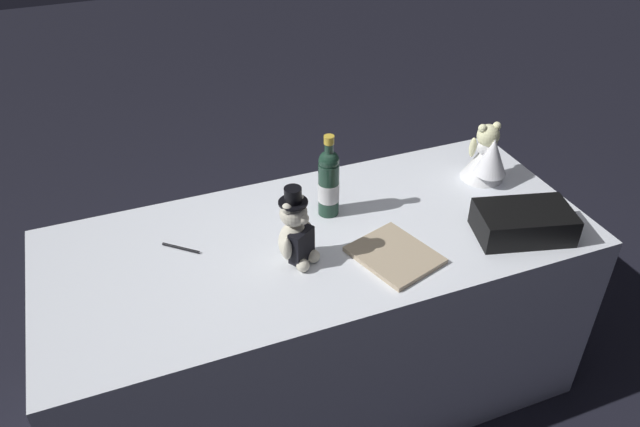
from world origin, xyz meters
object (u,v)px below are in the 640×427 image
(teddy_bear_groom, at_px, (296,233))
(gift_case_black, at_px, (523,222))
(guestbook, at_px, (395,255))
(signing_pen, at_px, (182,248))
(teddy_bear_bride, at_px, (487,156))
(champagne_bottle, at_px, (329,182))

(teddy_bear_groom, height_order, gift_case_black, teddy_bear_groom)
(teddy_bear_groom, bearing_deg, guestbook, 161.77)
(teddy_bear_groom, relative_size, signing_pen, 2.41)
(teddy_bear_bride, bearing_deg, teddy_bear_groom, 13.50)
(signing_pen, bearing_deg, champagne_bottle, -177.91)
(champagne_bottle, bearing_deg, teddy_bear_groom, 47.14)
(signing_pen, distance_m, gift_case_black, 1.17)
(gift_case_black, bearing_deg, teddy_bear_groom, -11.03)
(guestbook, bearing_deg, gift_case_black, 156.41)
(signing_pen, bearing_deg, gift_case_black, 162.69)
(teddy_bear_groom, distance_m, teddy_bear_bride, 0.88)
(teddy_bear_bride, relative_size, champagne_bottle, 0.76)
(teddy_bear_bride, relative_size, signing_pen, 2.05)
(teddy_bear_groom, bearing_deg, teddy_bear_bride, -166.50)
(signing_pen, relative_size, guestbook, 0.44)
(gift_case_black, bearing_deg, guestbook, -6.05)
(champagne_bottle, height_order, signing_pen, champagne_bottle)
(teddy_bear_bride, bearing_deg, signing_pen, 0.46)
(champagne_bottle, distance_m, gift_case_black, 0.69)
(guestbook, bearing_deg, teddy_bear_bride, -168.29)
(teddy_bear_bride, distance_m, champagne_bottle, 0.66)
(signing_pen, bearing_deg, teddy_bear_bride, -179.54)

